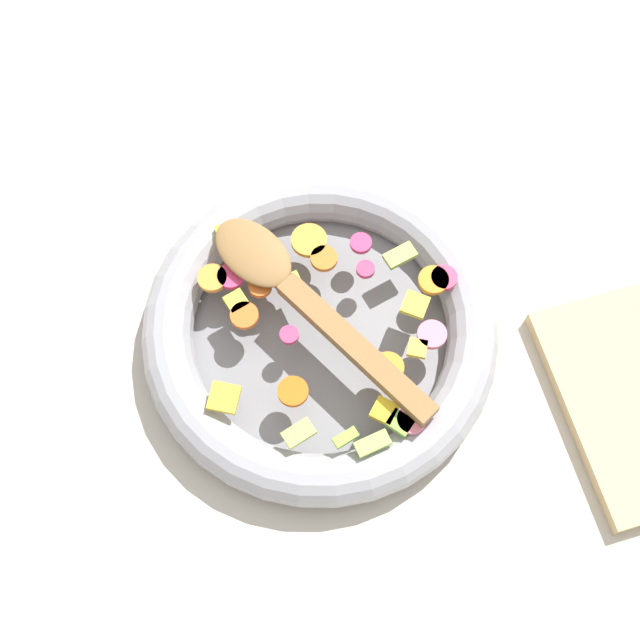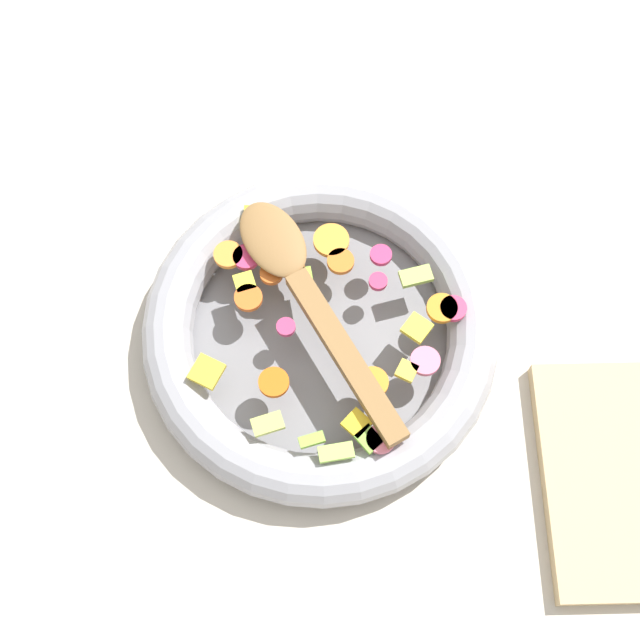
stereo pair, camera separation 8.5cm
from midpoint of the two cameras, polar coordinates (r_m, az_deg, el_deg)
The scene contains 5 objects.
ground_plane at distance 0.89m, azimuth 2.70°, elevation -1.56°, with size 4.00×4.00×0.00m, color beige.
skillet at distance 0.87m, azimuth 2.76°, elevation -1.04°, with size 0.35×0.35×0.05m.
chopped_vegetables at distance 0.84m, azimuth 3.44°, elevation -0.29°, with size 0.26×0.27×0.01m.
wooden_spoon at distance 0.84m, azimuth 1.86°, elevation 1.59°, with size 0.26×0.17×0.01m.
cutting_board at distance 0.91m, azimuth 21.71°, elevation -9.75°, with size 0.22×0.16×0.02m.
Camera 2 is at (0.33, -0.01, 0.83)m, focal length 50.00 mm.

